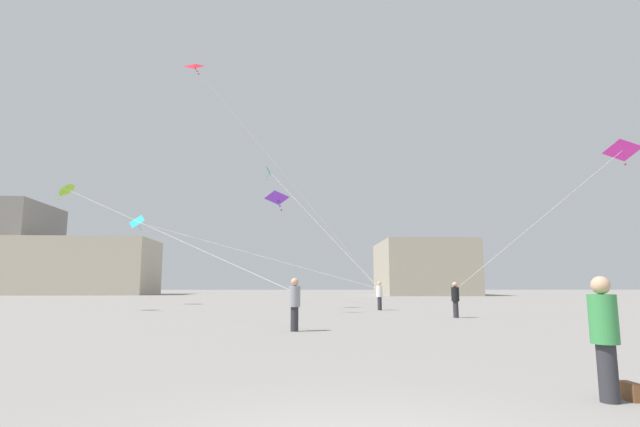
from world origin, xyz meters
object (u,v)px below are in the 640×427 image
kite_emerald_delta (272,174)px  kite_cyan_delta (141,223)px  building_centre_hall (81,267)px  kite_lime_diamond (69,190)px  kite_magenta_delta (619,153)px  kite_crimson_delta (202,76)px  building_right_hall (423,268)px  handbag_beside_flyer (630,391)px  person_in_green (604,332)px  person_in_white (379,294)px  person_in_grey (295,302)px  person_in_black (455,298)px  kite_violet_delta (280,200)px

kite_emerald_delta → kite_cyan_delta: (-10.02, -3.09, -4.73)m
building_centre_hall → kite_lime_diamond: bearing=-66.0°
kite_magenta_delta → kite_crimson_delta: 24.79m
building_right_hall → handbag_beside_flyer: bearing=-100.9°
person_in_green → kite_emerald_delta: (-7.37, 34.77, 10.22)m
person_in_green → person_in_white: (0.31, 23.55, 0.05)m
kite_crimson_delta → building_right_hall: size_ratio=0.90×
person_in_white → kite_emerald_delta: 16.98m
person_in_green → person_in_grey: bearing=-132.2°
person_in_black → kite_crimson_delta: size_ratio=0.11×
kite_cyan_delta → kite_emerald_delta: bearing=17.1°
person_in_grey → kite_lime_diamond: kite_lime_diamond is taller
kite_magenta_delta → person_in_grey: bearing=-158.2°
person_in_grey → kite_crimson_delta: (-6.64, 13.73, 14.24)m
kite_cyan_delta → kite_magenta_delta: (28.77, -15.30, 1.62)m
kite_emerald_delta → building_right_hall: size_ratio=0.74×
person_in_black → kite_lime_diamond: 22.95m
kite_cyan_delta → kite_violet_delta: 16.52m
kite_magenta_delta → kite_crimson_delta: kite_crimson_delta is taller
person_in_white → building_centre_hall: size_ratio=0.08×
person_in_white → kite_cyan_delta: bearing=-104.9°
kite_violet_delta → kite_crimson_delta: size_ratio=0.45×
kite_violet_delta → building_centre_hall: size_ratio=0.30×
person_in_black → building_centre_hall: bearing=3.5°
person_in_white → kite_cyan_delta: kite_cyan_delta is taller
kite_violet_delta → building_centre_hall: bearing=124.0°
building_centre_hall → handbag_beside_flyer: building_centre_hall is taller
kite_magenta_delta → building_centre_hall: 75.86m
kite_cyan_delta → kite_crimson_delta: kite_crimson_delta is taller
person_in_black → handbag_beside_flyer: bearing=136.2°
kite_cyan_delta → kite_lime_diamond: bearing=-96.3°
person_in_grey → kite_violet_delta: kite_violet_delta is taller
person_in_grey → kite_emerald_delta: size_ratio=0.15×
kite_emerald_delta → building_right_hall: (20.87, 33.48, -7.08)m
person_in_grey → kite_magenta_delta: bearing=128.3°
person_in_black → person_in_white: bearing=-13.9°
kite_lime_diamond → building_right_hall: bearing=55.3°
person_in_black → building_centre_hall: building_centre_hall is taller
person_in_white → kite_cyan_delta: (-17.70, 8.13, 5.44)m
kite_magenta_delta → building_centre_hall: building_centre_hall is taller
person_in_grey → person_in_black: bearing=148.0°
person_in_grey → building_right_hall: building_right_hall is taller
kite_cyan_delta → person_in_white: bearing=-24.7°
person_in_grey → kite_magenta_delta: size_ratio=0.19×
kite_emerald_delta → building_centre_hall: 50.00m
kite_lime_diamond → kite_magenta_delta: size_ratio=1.60×
kite_lime_diamond → kite_violet_delta: 12.95m
kite_emerald_delta → building_centre_hall: size_ratio=0.54×
kite_cyan_delta → kite_magenta_delta: bearing=-28.0°
kite_cyan_delta → building_right_hall: 47.93m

